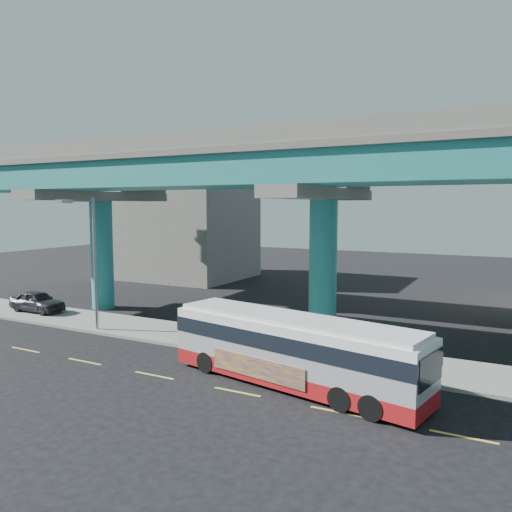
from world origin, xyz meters
The scene contains 8 objects.
ground centered at (0.00, 0.00, 0.00)m, with size 120.00×120.00×0.00m, color black.
sidewalk centered at (0.00, 5.50, 0.07)m, with size 70.00×4.00×0.15m, color gray.
lane_markings centered at (0.00, -0.30, 0.01)m, with size 58.00×0.12×0.01m.
viaduct centered at (0.00, 9.11, 9.14)m, with size 52.00×12.40×11.70m.
building_concrete centered at (-20.00, 24.00, 4.50)m, with size 12.00×10.00×9.00m, color gray.
transit_bus centered at (1.62, 1.31, 1.52)m, with size 11.05×4.40×2.78m.
parked_car centered at (-18.48, 5.61, 0.84)m, with size 4.04×1.64×1.37m, color #2B2C30.
street_lamp centered at (-11.56, 3.45, 4.97)m, with size 0.50×2.43×7.39m.
Camera 1 is at (9.15, -16.24, 7.07)m, focal length 35.00 mm.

